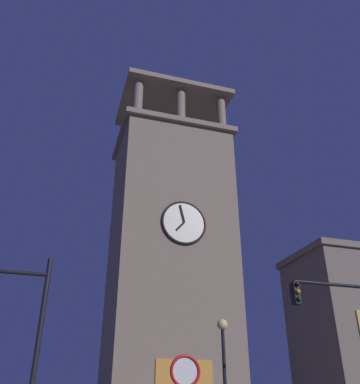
{
  "coord_description": "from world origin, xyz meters",
  "views": [
    {
      "loc": [
        7.28,
        21.05,
        1.73
      ],
      "look_at": [
        -0.66,
        -5.29,
        15.91
      ],
      "focal_mm": 38.99,
      "sensor_mm": 36.0,
      "label": 1
    }
  ],
  "objects_px": {
    "traffic_signal_mid": "(10,326)",
    "street_lamp": "(224,357)",
    "clocktower": "(170,261)",
    "no_horn_sign": "(185,382)"
  },
  "relations": [
    {
      "from": "clocktower",
      "to": "no_horn_sign",
      "type": "bearing_deg",
      "value": 75.98
    },
    {
      "from": "clocktower",
      "to": "no_horn_sign",
      "type": "xyz_separation_m",
      "value": [
        3.94,
        15.79,
        -8.28
      ]
    },
    {
      "from": "traffic_signal_mid",
      "to": "street_lamp",
      "type": "xyz_separation_m",
      "value": [
        -7.89,
        -3.23,
        -0.32
      ]
    },
    {
      "from": "traffic_signal_mid",
      "to": "no_horn_sign",
      "type": "distance_m",
      "value": 5.4
    },
    {
      "from": "clocktower",
      "to": "traffic_signal_mid",
      "type": "distance_m",
      "value": 16.92
    },
    {
      "from": "street_lamp",
      "to": "no_horn_sign",
      "type": "height_order",
      "value": "street_lamp"
    },
    {
      "from": "street_lamp",
      "to": "traffic_signal_mid",
      "type": "bearing_deg",
      "value": 22.25
    },
    {
      "from": "traffic_signal_mid",
      "to": "street_lamp",
      "type": "bearing_deg",
      "value": -157.75
    },
    {
      "from": "street_lamp",
      "to": "clocktower",
      "type": "bearing_deg",
      "value": -92.66
    },
    {
      "from": "clocktower",
      "to": "no_horn_sign",
      "type": "relative_size",
      "value": 9.07
    }
  ]
}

